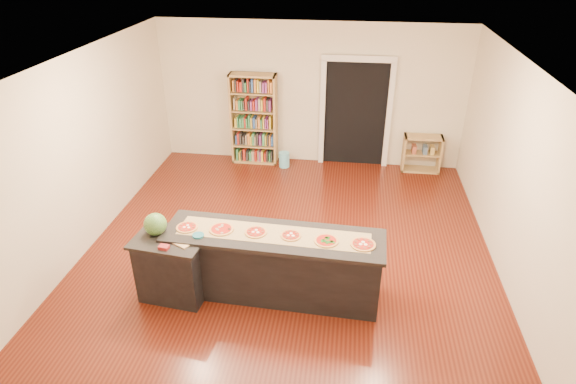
# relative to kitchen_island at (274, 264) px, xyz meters

# --- Properties ---
(room) EXTENTS (6.00, 7.00, 2.80)m
(room) POSITION_rel_kitchen_island_xyz_m (0.05, 0.77, 0.94)
(room) COLOR beige
(room) RESTS_ON ground
(doorway) EXTENTS (1.40, 0.09, 2.21)m
(doorway) POSITION_rel_kitchen_island_xyz_m (0.95, 4.23, 0.74)
(doorway) COLOR black
(doorway) RESTS_ON room
(kitchen_island) EXTENTS (2.77, 0.75, 0.91)m
(kitchen_island) POSITION_rel_kitchen_island_xyz_m (0.00, 0.00, 0.00)
(kitchen_island) COLOR black
(kitchen_island) RESTS_ON ground
(side_counter) EXTENTS (0.89, 0.65, 0.88)m
(side_counter) POSITION_rel_kitchen_island_xyz_m (-1.27, -0.20, -0.02)
(side_counter) COLOR black
(side_counter) RESTS_ON ground
(bookshelf) EXTENTS (0.92, 0.33, 1.83)m
(bookshelf) POSITION_rel_kitchen_island_xyz_m (-1.05, 4.05, 0.46)
(bookshelf) COLOR tan
(bookshelf) RESTS_ON ground
(low_shelf) EXTENTS (0.74, 0.32, 0.74)m
(low_shelf) POSITION_rel_kitchen_island_xyz_m (2.30, 4.06, -0.09)
(low_shelf) COLOR tan
(low_shelf) RESTS_ON ground
(waste_bin) EXTENTS (0.21, 0.21, 0.31)m
(waste_bin) POSITION_rel_kitchen_island_xyz_m (-0.41, 3.88, -0.31)
(waste_bin) COLOR #6ACEED
(waste_bin) RESTS_ON ground
(kraft_paper) EXTENTS (2.42, 0.53, 0.00)m
(kraft_paper) POSITION_rel_kitchen_island_xyz_m (0.00, 0.01, 0.46)
(kraft_paper) COLOR tan
(kraft_paper) RESTS_ON kitchen_island
(watermelon) EXTENTS (0.28, 0.28, 0.28)m
(watermelon) POSITION_rel_kitchen_island_xyz_m (-1.46, -0.13, 0.56)
(watermelon) COLOR #144214
(watermelon) RESTS_ON side_counter
(cutting_board) EXTENTS (0.32, 0.28, 0.02)m
(cutting_board) POSITION_rel_kitchen_island_xyz_m (-1.09, -0.28, 0.43)
(cutting_board) COLOR tan
(cutting_board) RESTS_ON side_counter
(package_red) EXTENTS (0.13, 0.10, 0.04)m
(package_red) POSITION_rel_kitchen_island_xyz_m (-1.26, -0.43, 0.44)
(package_red) COLOR maroon
(package_red) RESTS_ON side_counter
(package_teal) EXTENTS (0.15, 0.15, 0.05)m
(package_teal) POSITION_rel_kitchen_island_xyz_m (-0.91, -0.16, 0.45)
(package_teal) COLOR #195966
(package_teal) RESTS_ON side_counter
(pizza_a) EXTENTS (0.26, 0.26, 0.02)m
(pizza_a) POSITION_rel_kitchen_island_xyz_m (-1.11, -0.00, 0.47)
(pizza_a) COLOR tan
(pizza_a) RESTS_ON kitchen_island
(pizza_b) EXTENTS (0.31, 0.31, 0.02)m
(pizza_b) POSITION_rel_kitchen_island_xyz_m (-0.66, 0.01, 0.47)
(pizza_b) COLOR tan
(pizza_b) RESTS_ON kitchen_island
(pizza_c) EXTENTS (0.27, 0.27, 0.02)m
(pizza_c) POSITION_rel_kitchen_island_xyz_m (-0.22, 0.01, 0.47)
(pizza_c) COLOR tan
(pizza_c) RESTS_ON kitchen_island
(pizza_d) EXTENTS (0.27, 0.27, 0.02)m
(pizza_d) POSITION_rel_kitchen_island_xyz_m (0.22, -0.01, 0.47)
(pizza_d) COLOR tan
(pizza_d) RESTS_ON kitchen_island
(pizza_e) EXTENTS (0.30, 0.30, 0.02)m
(pizza_e) POSITION_rel_kitchen_island_xyz_m (0.66, -0.07, 0.47)
(pizza_e) COLOR tan
(pizza_e) RESTS_ON kitchen_island
(pizza_f) EXTENTS (0.31, 0.31, 0.02)m
(pizza_f) POSITION_rel_kitchen_island_xyz_m (1.10, -0.08, 0.47)
(pizza_f) COLOR tan
(pizza_f) RESTS_ON kitchen_island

